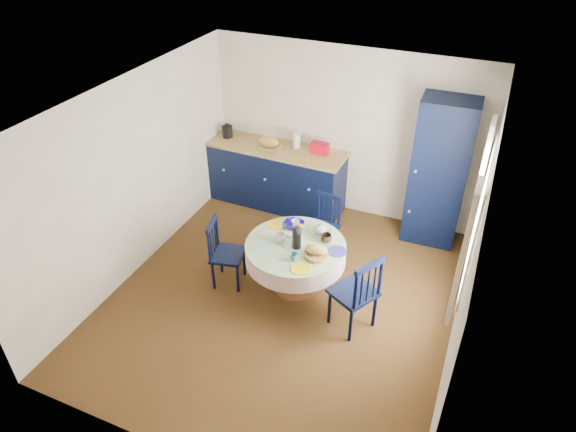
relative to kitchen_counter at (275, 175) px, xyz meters
name	(u,v)px	position (x,y,z in m)	size (l,w,h in m)	color
floor	(283,297)	(1.00, -1.96, -0.50)	(4.50, 4.50, 0.00)	black
ceiling	(282,106)	(1.00, -1.96, 2.00)	(4.50, 4.50, 0.00)	white
wall_back	(345,133)	(1.00, 0.29, 0.75)	(4.00, 0.02, 2.50)	white
wall_left	(134,178)	(-1.00, -1.96, 0.75)	(0.02, 4.50, 2.50)	white
wall_right	(471,258)	(3.00, -1.96, 0.75)	(0.02, 4.50, 2.50)	white
window	(475,218)	(2.95, -1.66, 1.02)	(0.10, 1.74, 1.45)	white
kitchen_counter	(275,175)	(0.00, 0.00, 0.00)	(2.21, 0.73, 1.22)	black
pantry_cabinet	(439,173)	(2.40, 0.04, 0.53)	(0.74, 0.55, 2.07)	black
dining_table	(296,253)	(1.10, -1.79, 0.10)	(1.20, 1.20, 1.00)	#5B301A
chair_left	(225,253)	(0.21, -1.96, -0.04)	(0.47, 0.48, 0.91)	black
chair_far	(324,226)	(1.14, -0.90, -0.07)	(0.42, 0.40, 0.86)	black
chair_right	(356,292)	(1.94, -2.08, 0.02)	(0.60, 0.61, 1.03)	black
mug_a	(279,238)	(0.89, -1.81, 0.28)	(0.14, 0.14, 0.11)	silver
mug_b	(293,257)	(1.18, -2.07, 0.27)	(0.10, 0.10, 0.09)	#316C77
mug_c	(326,238)	(1.40, -1.60, 0.27)	(0.13, 0.13, 0.11)	black
mug_d	(295,224)	(0.95, -1.46, 0.27)	(0.10, 0.10, 0.09)	silver
cobalt_bowl	(294,225)	(0.93, -1.46, 0.25)	(0.25, 0.25, 0.06)	#13076F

